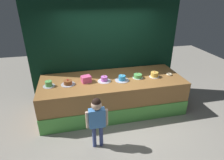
{
  "coord_description": "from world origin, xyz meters",
  "views": [
    {
      "loc": [
        -0.96,
        -3.47,
        2.87
      ],
      "look_at": [
        -0.07,
        0.41,
        0.98
      ],
      "focal_mm": 30.02,
      "sensor_mm": 36.0,
      "label": 1
    }
  ],
  "objects_px": {
    "cake_far_right": "(154,75)",
    "cake_center_right": "(122,78)",
    "donut": "(169,74)",
    "cake_far_left": "(49,84)",
    "pink_box": "(86,79)",
    "child_figure": "(97,116)",
    "cake_right": "(138,76)",
    "cake_center_left": "(104,79)",
    "cake_left": "(68,83)"
  },
  "relations": [
    {
      "from": "cake_far_left",
      "to": "cake_center_left",
      "type": "height_order",
      "value": "cake_center_left"
    },
    {
      "from": "child_figure",
      "to": "cake_far_left",
      "type": "xyz_separation_m",
      "value": [
        -0.93,
        1.19,
        0.21
      ]
    },
    {
      "from": "cake_center_left",
      "to": "cake_right",
      "type": "relative_size",
      "value": 1.24
    },
    {
      "from": "cake_center_right",
      "to": "cake_right",
      "type": "height_order",
      "value": "cake_center_right"
    },
    {
      "from": "cake_center_left",
      "to": "cake_center_right",
      "type": "bearing_deg",
      "value": -7.35
    },
    {
      "from": "cake_far_right",
      "to": "cake_far_left",
      "type": "bearing_deg",
      "value": 178.84
    },
    {
      "from": "cake_left",
      "to": "cake_far_right",
      "type": "height_order",
      "value": "cake_far_right"
    },
    {
      "from": "child_figure",
      "to": "pink_box",
      "type": "relative_size",
      "value": 5.08
    },
    {
      "from": "cake_center_right",
      "to": "cake_left",
      "type": "bearing_deg",
      "value": 176.97
    },
    {
      "from": "pink_box",
      "to": "cake_left",
      "type": "distance_m",
      "value": 0.44
    },
    {
      "from": "child_figure",
      "to": "cake_far_right",
      "type": "bearing_deg",
      "value": 34.31
    },
    {
      "from": "cake_center_right",
      "to": "cake_center_left",
      "type": "bearing_deg",
      "value": 172.65
    },
    {
      "from": "cake_center_right",
      "to": "cake_right",
      "type": "relative_size",
      "value": 1.31
    },
    {
      "from": "child_figure",
      "to": "pink_box",
      "type": "xyz_separation_m",
      "value": [
        -0.06,
        1.23,
        0.23
      ]
    },
    {
      "from": "cake_far_left",
      "to": "cake_center_left",
      "type": "bearing_deg",
      "value": -0.82
    },
    {
      "from": "pink_box",
      "to": "child_figure",
      "type": "bearing_deg",
      "value": -87.05
    },
    {
      "from": "cake_center_left",
      "to": "cake_left",
      "type": "bearing_deg",
      "value": 179.15
    },
    {
      "from": "cake_left",
      "to": "cake_far_right",
      "type": "relative_size",
      "value": 1.27
    },
    {
      "from": "child_figure",
      "to": "cake_left",
      "type": "height_order",
      "value": "child_figure"
    },
    {
      "from": "donut",
      "to": "cake_left",
      "type": "xyz_separation_m",
      "value": [
        -2.6,
        0.03,
        0.03
      ]
    },
    {
      "from": "cake_far_left",
      "to": "cake_right",
      "type": "relative_size",
      "value": 1.04
    },
    {
      "from": "donut",
      "to": "pink_box",
      "type": "bearing_deg",
      "value": 178.02
    },
    {
      "from": "cake_center_left",
      "to": "cake_center_right",
      "type": "height_order",
      "value": "cake_center_left"
    },
    {
      "from": "cake_far_left",
      "to": "cake_center_right",
      "type": "xyz_separation_m",
      "value": [
        1.74,
        -0.07,
        -0.0
      ]
    },
    {
      "from": "pink_box",
      "to": "cake_left",
      "type": "bearing_deg",
      "value": -174.12
    },
    {
      "from": "cake_left",
      "to": "cake_center_left",
      "type": "height_order",
      "value": "cake_center_left"
    },
    {
      "from": "pink_box",
      "to": "cake_far_left",
      "type": "xyz_separation_m",
      "value": [
        -0.87,
        -0.04,
        -0.02
      ]
    },
    {
      "from": "cake_far_left",
      "to": "cake_center_left",
      "type": "xyz_separation_m",
      "value": [
        1.3,
        -0.02,
        -0.01
      ]
    },
    {
      "from": "donut",
      "to": "cake_right",
      "type": "height_order",
      "value": "cake_right"
    },
    {
      "from": "child_figure",
      "to": "pink_box",
      "type": "distance_m",
      "value": 1.26
    },
    {
      "from": "cake_far_left",
      "to": "cake_left",
      "type": "xyz_separation_m",
      "value": [
        0.43,
        -0.01,
        -0.01
      ]
    },
    {
      "from": "child_figure",
      "to": "donut",
      "type": "bearing_deg",
      "value": 28.8
    },
    {
      "from": "child_figure",
      "to": "pink_box",
      "type": "bearing_deg",
      "value": 92.95
    },
    {
      "from": "cake_far_right",
      "to": "cake_center_right",
      "type": "bearing_deg",
      "value": -178.55
    },
    {
      "from": "donut",
      "to": "cake_far_left",
      "type": "relative_size",
      "value": 0.54
    },
    {
      "from": "cake_center_left",
      "to": "donut",
      "type": "bearing_deg",
      "value": -0.57
    },
    {
      "from": "cake_far_left",
      "to": "pink_box",
      "type": "bearing_deg",
      "value": 2.57
    },
    {
      "from": "child_figure",
      "to": "cake_far_right",
      "type": "height_order",
      "value": "child_figure"
    },
    {
      "from": "child_figure",
      "to": "cake_left",
      "type": "distance_m",
      "value": 1.3
    },
    {
      "from": "child_figure",
      "to": "cake_left",
      "type": "bearing_deg",
      "value": 112.72
    },
    {
      "from": "child_figure",
      "to": "cake_center_right",
      "type": "bearing_deg",
      "value": 54.29
    },
    {
      "from": "cake_far_left",
      "to": "cake_center_left",
      "type": "distance_m",
      "value": 1.3
    },
    {
      "from": "donut",
      "to": "cake_far_right",
      "type": "bearing_deg",
      "value": -177.79
    },
    {
      "from": "cake_right",
      "to": "cake_far_right",
      "type": "height_order",
      "value": "cake_far_right"
    },
    {
      "from": "child_figure",
      "to": "cake_far_right",
      "type": "xyz_separation_m",
      "value": [
        1.67,
        1.14,
        0.21
      ]
    },
    {
      "from": "cake_center_right",
      "to": "cake_far_left",
      "type": "bearing_deg",
      "value": 177.54
    },
    {
      "from": "cake_right",
      "to": "cake_center_left",
      "type": "bearing_deg",
      "value": -179.81
    },
    {
      "from": "child_figure",
      "to": "cake_center_left",
      "type": "bearing_deg",
      "value": 72.51
    },
    {
      "from": "donut",
      "to": "cake_center_left",
      "type": "relative_size",
      "value": 0.45
    },
    {
      "from": "cake_far_left",
      "to": "cake_right",
      "type": "bearing_deg",
      "value": -0.42
    }
  ]
}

